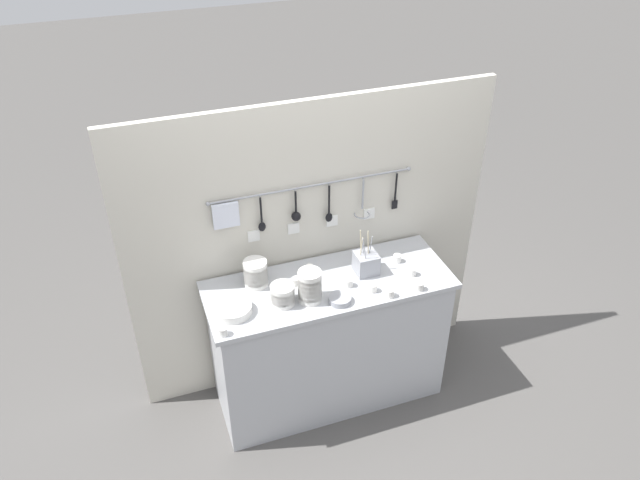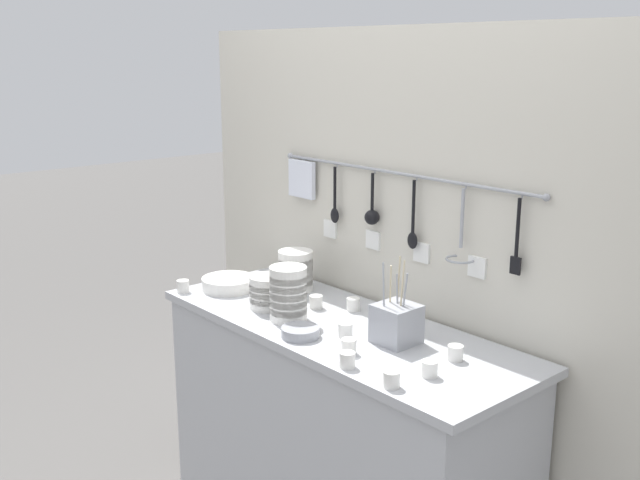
{
  "view_description": "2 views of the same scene",
  "coord_description": "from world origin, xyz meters",
  "px_view_note": "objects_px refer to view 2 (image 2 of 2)",
  "views": [
    {
      "loc": [
        -1.0,
        -2.66,
        3.18
      ],
      "look_at": [
        -0.04,
        0.03,
        1.21
      ],
      "focal_mm": 35.0,
      "sensor_mm": 36.0,
      "label": 1
    },
    {
      "loc": [
        1.8,
        -1.66,
        1.84
      ],
      "look_at": [
        -0.08,
        -0.02,
        1.21
      ],
      "focal_mm": 42.0,
      "sensor_mm": 36.0,
      "label": 2
    }
  ],
  "objects_px": {
    "bowl_stack_wide_centre": "(296,271)",
    "cup_by_caddy": "(349,346)",
    "plate_stack": "(228,283)",
    "cup_centre": "(429,369)",
    "cup_front_right": "(455,353)",
    "bowl_stack_tall_left": "(267,292)",
    "cup_beside_plates": "(316,302)",
    "cup_back_left": "(183,286)",
    "bowl_stack_back_corner": "(288,294)",
    "cup_front_left": "(345,330)",
    "steel_mixing_bowl": "(300,332)",
    "cup_edge_far": "(353,304)",
    "cutlery_caddy": "(396,323)",
    "cup_mid_row": "(347,360)",
    "cup_back_right": "(392,379)"
  },
  "relations": [
    {
      "from": "cup_centre",
      "to": "cup_front_left",
      "type": "bearing_deg",
      "value": 175.93
    },
    {
      "from": "cup_mid_row",
      "to": "cup_centre",
      "type": "distance_m",
      "value": 0.25
    },
    {
      "from": "steel_mixing_bowl",
      "to": "cup_centre",
      "type": "xyz_separation_m",
      "value": [
        0.49,
        0.09,
        0.01
      ]
    },
    {
      "from": "plate_stack",
      "to": "cup_back_left",
      "type": "relative_size",
      "value": 4.38
    },
    {
      "from": "cup_front_right",
      "to": "cup_beside_plates",
      "type": "height_order",
      "value": "same"
    },
    {
      "from": "steel_mixing_bowl",
      "to": "cup_mid_row",
      "type": "xyz_separation_m",
      "value": [
        0.29,
        -0.05,
        0.01
      ]
    },
    {
      "from": "cup_edge_far",
      "to": "cup_centre",
      "type": "bearing_deg",
      "value": -21.97
    },
    {
      "from": "cup_front_right",
      "to": "cup_by_caddy",
      "type": "xyz_separation_m",
      "value": [
        -0.25,
        -0.21,
        0.0
      ]
    },
    {
      "from": "plate_stack",
      "to": "cup_centre",
      "type": "distance_m",
      "value": 1.07
    },
    {
      "from": "bowl_stack_tall_left",
      "to": "plate_stack",
      "type": "distance_m",
      "value": 0.28
    },
    {
      "from": "plate_stack",
      "to": "cup_front_right",
      "type": "distance_m",
      "value": 1.06
    },
    {
      "from": "bowl_stack_wide_centre",
      "to": "cup_by_caddy",
      "type": "distance_m",
      "value": 0.68
    },
    {
      "from": "cup_back_left",
      "to": "cup_front_right",
      "type": "xyz_separation_m",
      "value": [
        1.14,
        0.28,
        0.0
      ]
    },
    {
      "from": "steel_mixing_bowl",
      "to": "cup_back_left",
      "type": "distance_m",
      "value": 0.67
    },
    {
      "from": "plate_stack",
      "to": "bowl_stack_wide_centre",
      "type": "bearing_deg",
      "value": 46.9
    },
    {
      "from": "steel_mixing_bowl",
      "to": "cup_edge_far",
      "type": "xyz_separation_m",
      "value": [
        -0.07,
        0.31,
        0.01
      ]
    },
    {
      "from": "cup_by_caddy",
      "to": "cup_edge_far",
      "type": "height_order",
      "value": "same"
    },
    {
      "from": "bowl_stack_back_corner",
      "to": "cup_beside_plates",
      "type": "relative_size",
      "value": 4.02
    },
    {
      "from": "cutlery_caddy",
      "to": "cup_mid_row",
      "type": "xyz_separation_m",
      "value": [
        0.04,
        -0.26,
        -0.04
      ]
    },
    {
      "from": "bowl_stack_tall_left",
      "to": "cup_back_left",
      "type": "distance_m",
      "value": 0.4
    },
    {
      "from": "bowl_stack_back_corner",
      "to": "cup_back_right",
      "type": "height_order",
      "value": "bowl_stack_back_corner"
    },
    {
      "from": "bowl_stack_wide_centre",
      "to": "cup_front_right",
      "type": "xyz_separation_m",
      "value": [
        0.86,
        -0.07,
        -0.06
      ]
    },
    {
      "from": "plate_stack",
      "to": "cup_edge_far",
      "type": "distance_m",
      "value": 0.55
    },
    {
      "from": "bowl_stack_back_corner",
      "to": "cutlery_caddy",
      "type": "bearing_deg",
      "value": 18.64
    },
    {
      "from": "cup_centre",
      "to": "cup_beside_plates",
      "type": "height_order",
      "value": "same"
    },
    {
      "from": "cup_back_right",
      "to": "cup_centre",
      "type": "relative_size",
      "value": 1.0
    },
    {
      "from": "cup_front_left",
      "to": "cup_beside_plates",
      "type": "height_order",
      "value": "same"
    },
    {
      "from": "bowl_stack_back_corner",
      "to": "cup_front_right",
      "type": "relative_size",
      "value": 4.02
    },
    {
      "from": "cup_front_right",
      "to": "cup_edge_far",
      "type": "relative_size",
      "value": 1.0
    },
    {
      "from": "cutlery_caddy",
      "to": "cup_by_caddy",
      "type": "height_order",
      "value": "cutlery_caddy"
    },
    {
      "from": "cup_front_right",
      "to": "cup_mid_row",
      "type": "bearing_deg",
      "value": -122.12
    },
    {
      "from": "cup_edge_far",
      "to": "cup_beside_plates",
      "type": "distance_m",
      "value": 0.14
    },
    {
      "from": "bowl_stack_tall_left",
      "to": "cup_beside_plates",
      "type": "height_order",
      "value": "bowl_stack_tall_left"
    },
    {
      "from": "steel_mixing_bowl",
      "to": "cutlery_caddy",
      "type": "xyz_separation_m",
      "value": [
        0.25,
        0.21,
        0.05
      ]
    },
    {
      "from": "plate_stack",
      "to": "steel_mixing_bowl",
      "type": "height_order",
      "value": "plate_stack"
    },
    {
      "from": "cup_front_right",
      "to": "cup_by_caddy",
      "type": "relative_size",
      "value": 1.0
    },
    {
      "from": "cup_back_left",
      "to": "cup_beside_plates",
      "type": "bearing_deg",
      "value": 29.04
    },
    {
      "from": "bowl_stack_tall_left",
      "to": "plate_stack",
      "type": "xyz_separation_m",
      "value": [
        -0.28,
        0.02,
        -0.04
      ]
    },
    {
      "from": "bowl_stack_tall_left",
      "to": "cup_mid_row",
      "type": "distance_m",
      "value": 0.61
    },
    {
      "from": "bowl_stack_wide_centre",
      "to": "cup_back_left",
      "type": "bearing_deg",
      "value": -127.65
    },
    {
      "from": "steel_mixing_bowl",
      "to": "cup_back_left",
      "type": "xyz_separation_m",
      "value": [
        -0.67,
        -0.04,
        0.01
      ]
    },
    {
      "from": "cup_back_right",
      "to": "cup_front_right",
      "type": "relative_size",
      "value": 1.0
    },
    {
      "from": "cup_front_right",
      "to": "cup_edge_far",
      "type": "distance_m",
      "value": 0.54
    },
    {
      "from": "cup_back_left",
      "to": "bowl_stack_back_corner",
      "type": "bearing_deg",
      "value": 12.61
    },
    {
      "from": "bowl_stack_tall_left",
      "to": "plate_stack",
      "type": "relative_size",
      "value": 0.63
    },
    {
      "from": "bowl_stack_back_corner",
      "to": "cup_edge_far",
      "type": "bearing_deg",
      "value": 71.7
    },
    {
      "from": "cup_back_right",
      "to": "steel_mixing_bowl",
      "type": "bearing_deg",
      "value": 173.75
    },
    {
      "from": "cup_back_right",
      "to": "cup_centre",
      "type": "height_order",
      "value": "same"
    },
    {
      "from": "cup_front_left",
      "to": "cup_by_caddy",
      "type": "distance_m",
      "value": 0.14
    },
    {
      "from": "bowl_stack_wide_centre",
      "to": "cup_by_caddy",
      "type": "bearing_deg",
      "value": -24.91
    }
  ]
}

